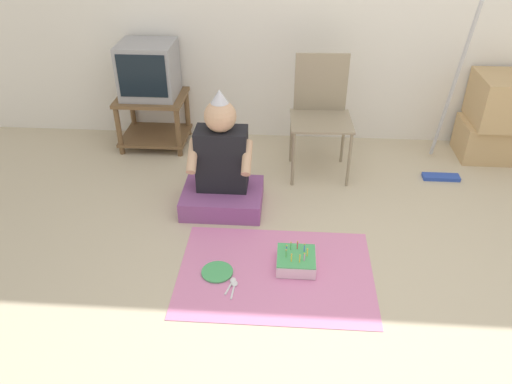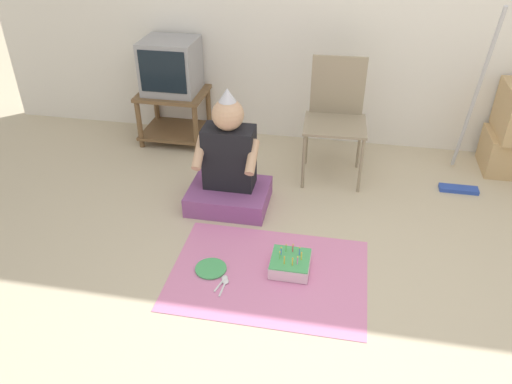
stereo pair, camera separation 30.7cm
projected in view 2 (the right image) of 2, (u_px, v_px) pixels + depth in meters
ground_plane at (343, 308)px, 2.73m from camera, size 16.00×16.00×0.00m
tv_stand at (175, 111)px, 4.33m from camera, size 0.56×0.47×0.44m
tv at (171, 66)px, 4.12m from camera, size 0.44×0.41×0.44m
folding_chair at (336, 111)px, 3.70m from camera, size 0.47×0.43×0.90m
dust_mop at (468, 136)px, 3.61m from camera, size 0.28×0.42×1.33m
person_seated at (229, 169)px, 3.45m from camera, size 0.56×0.44×0.86m
party_cloth at (269, 274)px, 2.96m from camera, size 1.15×0.83×0.01m
birthday_cake at (290, 264)px, 2.97m from camera, size 0.23×0.23×0.14m
paper_plate at (211, 269)px, 2.99m from camera, size 0.19×0.19×0.01m
plastic_spoon_near at (223, 280)px, 2.90m from camera, size 0.06×0.14×0.01m
plastic_spoon_far at (225, 283)px, 2.88m from camera, size 0.04×0.15×0.01m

